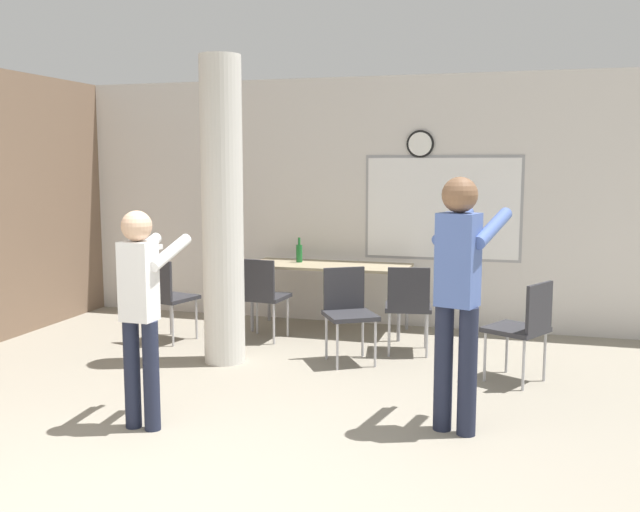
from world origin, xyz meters
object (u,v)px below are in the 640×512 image
(chair_table_left, at_px, (262,292))
(person_playing_side, at_px, (459,284))
(chair_mid_room, at_px, (524,324))
(chair_near_pillar, at_px, (166,293))
(folding_table, at_px, (330,269))
(chair_table_front, at_px, (348,308))
(bottle_on_table, at_px, (299,253))
(chair_table_right, at_px, (408,302))
(person_playing_front, at_px, (141,302))

(chair_table_left, distance_m, person_playing_side, 3.01)
(chair_mid_room, height_order, chair_near_pillar, same)
(chair_near_pillar, height_order, person_playing_side, person_playing_side)
(folding_table, relative_size, chair_table_left, 2.01)
(chair_mid_room, bearing_deg, person_playing_side, -109.50)
(chair_table_left, bearing_deg, chair_table_front, -26.30)
(folding_table, distance_m, bottle_on_table, 0.41)
(bottle_on_table, height_order, chair_table_right, bottle_on_table)
(person_playing_side, bearing_deg, chair_near_pillar, 151.51)
(chair_table_front, distance_m, chair_near_pillar, 1.99)
(person_playing_front, bearing_deg, chair_table_left, 91.52)
(chair_mid_room, bearing_deg, chair_table_front, 170.95)
(chair_table_right, height_order, chair_table_left, same)
(chair_table_left, bearing_deg, person_playing_side, -42.76)
(folding_table, distance_m, person_playing_side, 3.12)
(person_playing_front, bearing_deg, bottle_on_table, 87.90)
(chair_table_right, distance_m, person_playing_front, 2.86)
(bottle_on_table, relative_size, person_playing_side, 0.16)
(chair_mid_room, bearing_deg, person_playing_front, -145.17)
(person_playing_side, distance_m, person_playing_front, 2.18)
(person_playing_side, bearing_deg, chair_mid_room, 70.50)
(chair_table_front, relative_size, chair_mid_room, 1.00)
(folding_table, xyz_separation_m, chair_near_pillar, (-1.49, -0.96, -0.18))
(person_playing_side, bearing_deg, bottle_on_table, 126.25)
(folding_table, distance_m, chair_table_right, 1.25)
(folding_table, relative_size, bottle_on_table, 6.29)
(bottle_on_table, height_order, chair_near_pillar, bottle_on_table)
(chair_table_left, relative_size, person_playing_side, 0.50)
(folding_table, distance_m, chair_mid_room, 2.49)
(chair_table_left, bearing_deg, folding_table, 48.37)
(chair_table_right, distance_m, person_playing_side, 2.06)
(folding_table, xyz_separation_m, person_playing_front, (-0.49, -3.17, 0.21))
(chair_mid_room, relative_size, person_playing_side, 0.50)
(chair_mid_room, distance_m, person_playing_side, 1.42)
(chair_table_right, xyz_separation_m, person_playing_front, (-1.48, -2.42, 0.39))
(chair_table_front, height_order, chair_mid_room, same)
(bottle_on_table, relative_size, person_playing_front, 0.18)
(chair_mid_room, distance_m, person_playing_front, 3.13)
(chair_table_right, xyz_separation_m, chair_table_left, (-1.55, 0.12, 0.00))
(bottle_on_table, xyz_separation_m, person_playing_front, (-0.12, -3.24, 0.05))
(folding_table, height_order, chair_table_front, chair_table_front)
(bottle_on_table, xyz_separation_m, chair_table_front, (0.86, -1.22, -0.34))
(person_playing_front, bearing_deg, person_playing_side, 14.07)
(person_playing_side, bearing_deg, chair_table_right, 108.45)
(folding_table, relative_size, chair_table_right, 2.01)
(chair_mid_room, height_order, person_playing_side, person_playing_side)
(chair_mid_room, height_order, person_playing_front, person_playing_front)
(bottle_on_table, bearing_deg, person_playing_front, -92.10)
(chair_table_front, bearing_deg, person_playing_side, -52.92)
(chair_near_pillar, bearing_deg, chair_table_left, 19.32)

